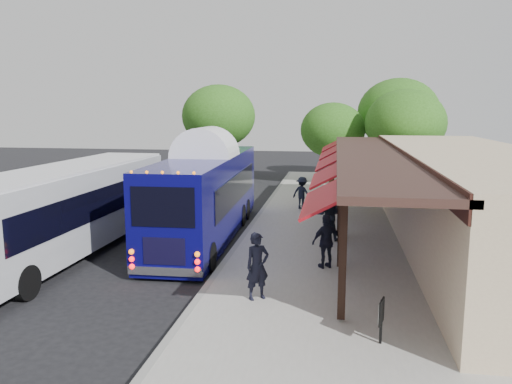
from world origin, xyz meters
The scene contains 15 objects.
ground centered at (0.00, 0.00, 0.00)m, with size 90.00×90.00×0.00m, color black.
sidewalk centered at (5.00, 4.00, 0.07)m, with size 10.00×40.00×0.15m, color #9E9B93.
curb centered at (0.05, 4.00, 0.07)m, with size 0.20×40.00×0.16m, color gray.
station_shelter centered at (8.38, 4.00, 1.85)m, with size 8.15×20.00×3.60m.
coach_bus centered at (-1.45, 3.60, 1.88)m, with size 2.60×11.01×3.50m.
city_bus centered at (-5.63, 0.48, 1.72)m, with size 2.80×11.64×3.11m.
ped_a centered at (1.62, -2.90, 1.04)m, with size 0.65×0.43×1.78m, color black.
ped_b centered at (3.33, 3.46, 1.12)m, with size 0.94×0.73×1.94m, color black.
ped_c centered at (3.35, 0.01, 1.00)m, with size 1.00×0.41×1.70m, color black.
ped_d centered at (1.97, 9.24, 0.96)m, with size 1.04×0.60×1.61m, color black.
sign_board centered at (4.60, -5.00, 0.81)m, with size 0.16×0.44×0.98m.
tree_left centered at (3.34, 18.71, 3.67)m, with size 4.31×4.31×5.51m.
tree_mid centered at (7.83, 21.14, 4.81)m, with size 5.63×5.63×7.21m.
tree_right centered at (7.77, 16.79, 4.20)m, with size 4.93×4.93×6.31m.
tree_far centered at (-4.89, 20.49, 4.55)m, with size 5.33×5.33×6.83m.
Camera 1 is at (3.55, -15.26, 5.10)m, focal length 35.00 mm.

